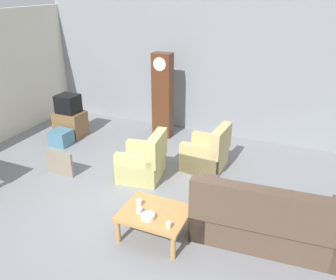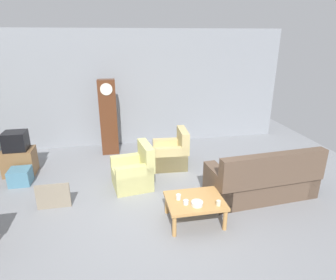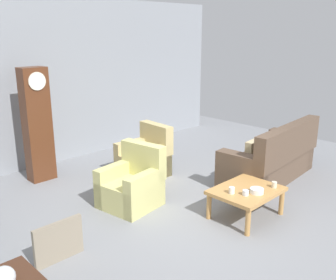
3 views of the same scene
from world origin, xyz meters
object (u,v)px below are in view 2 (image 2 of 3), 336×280
(armchair_olive_far, at_px, (172,154))
(coffee_table_wood, at_px, (195,203))
(tv_stand_cabinet, at_px, (20,162))
(cup_cream_tall, at_px, (218,203))
(cup_white_porcelain, at_px, (178,197))
(storage_box_blue, at_px, (20,176))
(grandfather_clock, at_px, (108,118))
(couch_floral, at_px, (262,181))
(tv_crt, at_px, (15,141))
(armchair_olive_near, at_px, (134,173))
(cup_blue_rimmed, at_px, (186,202))
(bowl_white_stacked, at_px, (197,203))
(framed_picture_leaning, at_px, (53,196))

(armchair_olive_far, relative_size, coffee_table_wood, 0.96)
(armchair_olive_far, bearing_deg, tv_stand_cabinet, 175.60)
(coffee_table_wood, distance_m, cup_cream_tall, 0.42)
(armchair_olive_far, bearing_deg, cup_white_porcelain, -98.79)
(storage_box_blue, relative_size, cup_white_porcelain, 4.64)
(grandfather_clock, bearing_deg, storage_box_blue, -143.87)
(armchair_olive_far, height_order, grandfather_clock, grandfather_clock)
(cup_cream_tall, bearing_deg, couch_floral, 32.24)
(coffee_table_wood, bearing_deg, tv_crt, 143.89)
(armchair_olive_near, bearing_deg, grandfather_clock, 103.91)
(coffee_table_wood, xyz_separation_m, tv_crt, (-3.45, 2.52, 0.44))
(armchair_olive_near, height_order, cup_blue_rimmed, armchair_olive_near)
(tv_stand_cabinet, distance_m, cup_cream_tall, 4.68)
(cup_cream_tall, bearing_deg, cup_white_porcelain, 153.39)
(armchair_olive_near, relative_size, grandfather_clock, 0.46)
(couch_floral, height_order, armchair_olive_far, couch_floral)
(armchair_olive_near, relative_size, coffee_table_wood, 0.96)
(storage_box_blue, xyz_separation_m, cup_cream_tall, (3.63, -2.22, 0.29))
(cup_cream_tall, bearing_deg, coffee_table_wood, 143.20)
(armchair_olive_far, relative_size, bowl_white_stacked, 4.81)
(cup_blue_rimmed, bearing_deg, cup_white_porcelain, 117.97)
(armchair_olive_near, bearing_deg, coffee_table_wood, -57.23)
(armchair_olive_far, xyz_separation_m, storage_box_blue, (-3.37, -0.27, -0.13))
(coffee_table_wood, xyz_separation_m, framed_picture_leaning, (-2.44, 0.88, -0.12))
(grandfather_clock, xyz_separation_m, bowl_white_stacked, (1.38, -3.55, -0.54))
(armchair_olive_near, height_order, grandfather_clock, grandfather_clock)
(cup_cream_tall, bearing_deg, bowl_white_stacked, 168.61)
(armchair_olive_near, xyz_separation_m, bowl_white_stacked, (0.90, -1.59, 0.15))
(coffee_table_wood, relative_size, framed_picture_leaning, 1.60)
(tv_stand_cabinet, relative_size, cup_white_porcelain, 7.37)
(grandfather_clock, xyz_separation_m, tv_stand_cabinet, (-2.05, -0.86, -0.70))
(cup_blue_rimmed, distance_m, cup_cream_tall, 0.53)
(coffee_table_wood, distance_m, framed_picture_leaning, 2.60)
(tv_stand_cabinet, bearing_deg, couch_floral, -22.04)
(armchair_olive_far, bearing_deg, armchair_olive_near, -139.84)
(storage_box_blue, distance_m, bowl_white_stacked, 3.94)
(grandfather_clock, distance_m, cup_blue_rimmed, 3.73)
(coffee_table_wood, relative_size, tv_crt, 2.00)
(tv_crt, distance_m, cup_white_porcelain, 4.03)
(armchair_olive_near, distance_m, bowl_white_stacked, 1.84)
(bowl_white_stacked, bearing_deg, armchair_olive_near, 119.42)
(armchair_olive_near, height_order, storage_box_blue, armchair_olive_near)
(armchair_olive_near, xyz_separation_m, cup_cream_tall, (1.24, -1.66, 0.16))
(tv_crt, distance_m, storage_box_blue, 0.84)
(coffee_table_wood, height_order, cup_blue_rimmed, cup_blue_rimmed)
(armchair_olive_near, distance_m, cup_blue_rimmed, 1.70)
(cup_white_porcelain, bearing_deg, armchair_olive_far, 81.21)
(tv_crt, relative_size, cup_blue_rimmed, 5.49)
(coffee_table_wood, height_order, tv_crt, tv_crt)
(tv_crt, height_order, storage_box_blue, tv_crt)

